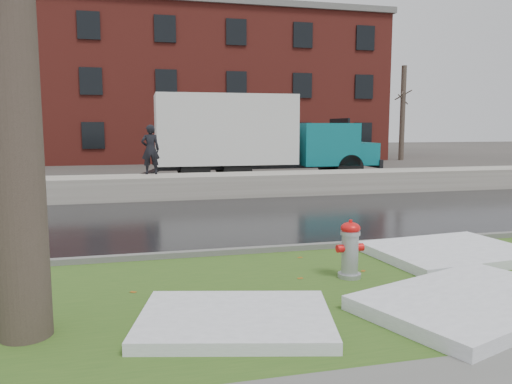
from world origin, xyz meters
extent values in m
plane|color=#47423D|center=(0.00, 0.00, 0.00)|extent=(120.00, 120.00, 0.00)
cube|color=#2F521B|center=(0.00, -1.25, 0.02)|extent=(60.00, 4.50, 0.04)
cube|color=black|center=(0.00, 4.50, 0.01)|extent=(60.00, 7.00, 0.03)
cube|color=slate|center=(0.00, 13.00, 0.01)|extent=(60.00, 9.00, 0.03)
cube|color=slate|center=(0.00, 1.00, 0.07)|extent=(60.00, 0.15, 0.14)
cube|color=#AAA69C|center=(0.00, 8.70, 0.38)|extent=(60.00, 1.60, 0.75)
cube|color=maroon|center=(2.00, 30.00, 5.00)|extent=(26.00, 12.00, 10.00)
cylinder|color=brown|center=(-6.00, 26.00, 3.25)|extent=(0.36, 0.36, 6.50)
cylinder|color=brown|center=(-6.00, 26.00, 4.20)|extent=(0.84, 1.62, 0.73)
cylinder|color=brown|center=(-6.00, 26.00, 5.10)|extent=(1.08, 1.26, 0.66)
cylinder|color=brown|center=(-6.00, 26.00, 3.60)|extent=(1.40, 0.61, 0.63)
cylinder|color=brown|center=(16.00, 24.00, 3.25)|extent=(0.36, 0.36, 6.50)
cylinder|color=brown|center=(16.00, 24.00, 4.20)|extent=(0.84, 1.62, 0.73)
cylinder|color=brown|center=(16.00, 24.00, 5.10)|extent=(1.08, 1.26, 0.66)
cylinder|color=brown|center=(16.00, 24.00, 3.60)|extent=(1.40, 0.61, 0.63)
cylinder|color=#9C9FA4|center=(0.83, -0.81, 0.42)|extent=(0.26, 0.26, 0.77)
ellipsoid|color=red|center=(0.83, -0.81, 0.81)|extent=(0.30, 0.30, 0.18)
cylinder|color=red|center=(0.83, -0.81, 0.91)|extent=(0.06, 0.06, 0.05)
cylinder|color=red|center=(0.67, -0.81, 0.50)|extent=(0.11, 0.12, 0.12)
cylinder|color=red|center=(0.99, -0.80, 0.50)|extent=(0.11, 0.12, 0.12)
cylinder|color=#9C9FA4|center=(0.83, -0.65, 0.50)|extent=(0.16, 0.11, 0.15)
cylinder|color=brown|center=(-3.51, -1.94, 3.54)|extent=(0.64, 0.64, 7.00)
cube|color=black|center=(2.80, 12.99, 0.68)|extent=(8.42, 1.16, 0.23)
cube|color=silver|center=(1.43, 13.01, 2.21)|extent=(5.71, 2.70, 2.84)
cube|color=#0C6972|center=(5.79, 12.95, 1.58)|extent=(2.45, 2.55, 1.79)
cube|color=#0C6972|center=(7.32, 12.93, 1.16)|extent=(1.29, 2.33, 0.95)
cube|color=black|center=(6.53, 12.94, 2.21)|extent=(0.11, 2.10, 0.95)
cube|color=black|center=(-2.03, 13.06, 0.34)|extent=(1.82, 1.28, 0.71)
cylinder|color=black|center=(6.57, 11.84, 0.58)|extent=(1.16, 0.33, 1.16)
cylinder|color=black|center=(6.60, 14.04, 0.58)|extent=(1.16, 0.33, 1.16)
cylinder|color=black|center=(1.73, 11.90, 0.58)|extent=(1.16, 0.33, 1.16)
cylinder|color=black|center=(1.76, 14.11, 0.58)|extent=(1.16, 0.33, 1.16)
cylinder|color=black|center=(0.05, 11.93, 0.58)|extent=(1.16, 0.33, 1.16)
cylinder|color=black|center=(0.08, 14.13, 0.58)|extent=(1.16, 0.33, 1.16)
imported|color=black|center=(-1.75, 9.30, 1.57)|extent=(0.62, 0.42, 1.64)
cube|color=white|center=(3.07, -0.10, 0.12)|extent=(2.80, 2.27, 0.16)
cube|color=white|center=(-1.23, -2.20, 0.11)|extent=(2.51, 2.07, 0.14)
cube|color=white|center=(1.79, -2.40, 0.13)|extent=(3.24, 2.64, 0.18)
camera|label=1|loc=(-2.32, -7.62, 2.32)|focal=35.00mm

